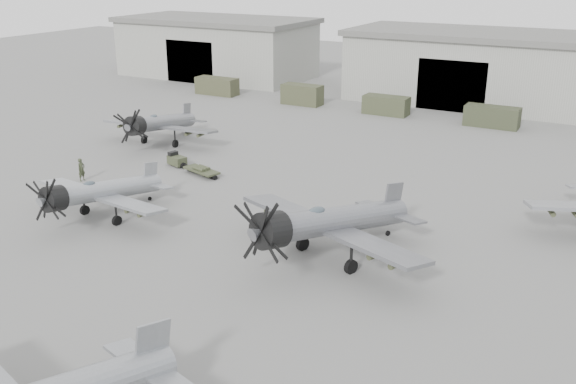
% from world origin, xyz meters
% --- Properties ---
extents(ground, '(220.00, 220.00, 0.00)m').
position_xyz_m(ground, '(0.00, 0.00, 0.00)').
color(ground, slate).
rests_on(ground, ground).
extents(hangar_left, '(29.00, 14.80, 8.70)m').
position_xyz_m(hangar_left, '(-38.00, 61.96, 4.37)').
color(hangar_left, gray).
rests_on(hangar_left, ground).
extents(hangar_center, '(29.00, 14.80, 8.70)m').
position_xyz_m(hangar_center, '(0.00, 61.96, 4.37)').
color(hangar_center, gray).
rests_on(hangar_center, ground).
extents(support_truck_1, '(5.72, 2.20, 2.25)m').
position_xyz_m(support_truck_1, '(-29.76, 50.00, 1.12)').
color(support_truck_1, '#40422B').
rests_on(support_truck_1, ground).
extents(support_truck_2, '(4.98, 2.20, 2.46)m').
position_xyz_m(support_truck_2, '(-17.00, 50.00, 1.23)').
color(support_truck_2, '#3D412A').
rests_on(support_truck_2, ground).
extents(support_truck_3, '(5.21, 2.20, 2.13)m').
position_xyz_m(support_truck_3, '(-6.02, 50.00, 1.07)').
color(support_truck_3, '#3A3F29').
rests_on(support_truck_3, ground).
extents(support_truck_4, '(5.70, 2.20, 2.20)m').
position_xyz_m(support_truck_4, '(6.00, 50.00, 1.10)').
color(support_truck_4, '#343925').
rests_on(support_truck_4, ground).
extents(aircraft_mid_1, '(11.23, 10.11, 4.47)m').
position_xyz_m(aircraft_mid_1, '(-11.92, 10.18, 2.03)').
color(aircraft_mid_1, '#9B9FA4').
rests_on(aircraft_mid_1, ground).
extents(aircraft_mid_2, '(13.61, 12.28, 5.49)m').
position_xyz_m(aircraft_mid_2, '(4.53, 11.89, 2.50)').
color(aircraft_mid_2, gray).
rests_on(aircraft_mid_2, ground).
extents(aircraft_far_0, '(11.91, 10.72, 4.74)m').
position_xyz_m(aircraft_far_0, '(-20.53, 26.92, 2.16)').
color(aircraft_far_0, gray).
rests_on(aircraft_far_0, ground).
extents(tug_trailer, '(6.13, 2.81, 1.22)m').
position_xyz_m(tug_trailer, '(-13.63, 22.21, 0.46)').
color(tug_trailer, '#383E28').
rests_on(tug_trailer, ground).
extents(ground_crew, '(0.47, 0.70, 1.90)m').
position_xyz_m(ground_crew, '(-19.18, 15.70, 0.95)').
color(ground_crew, '#343B26').
rests_on(ground_crew, ground).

